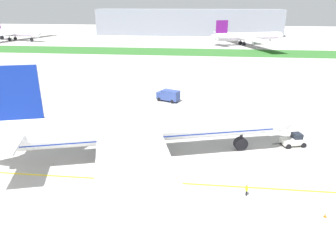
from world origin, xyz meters
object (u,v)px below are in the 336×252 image
object	(u,v)px
traffic_cone_near_nose	(325,215)
ground_crew_wingwalker_port	(247,189)
service_truck_baggage_loader	(169,95)
parked_airliner_far_left	(14,33)
parked_airliner_far_centre	(246,37)
airliner_foreground	(137,128)
pushback_tug	(294,140)

from	to	relation	value
traffic_cone_near_nose	ground_crew_wingwalker_port	bearing A→B (deg)	158.38
service_truck_baggage_loader	parked_airliner_far_left	bearing A→B (deg)	132.99
parked_airliner_far_centre	traffic_cone_near_nose	bearing A→B (deg)	-92.96
airliner_foreground	service_truck_baggage_loader	world-z (taller)	airliner_foreground
ground_crew_wingwalker_port	traffic_cone_near_nose	xyz separation A→B (m)	(8.86, -3.51, -0.71)
airliner_foreground	pushback_tug	xyz separation A→B (m)	(26.33, 7.88, -4.30)
ground_crew_wingwalker_port	traffic_cone_near_nose	world-z (taller)	ground_crew_wingwalker_port
traffic_cone_near_nose	parked_airliner_far_left	bearing A→B (deg)	129.48
traffic_cone_near_nose	parked_airliner_far_centre	world-z (taller)	parked_airliner_far_centre
parked_airliner_far_left	parked_airliner_far_centre	distance (m)	143.65
airliner_foreground	service_truck_baggage_loader	size ratio (longest dim) A/B	13.42
airliner_foreground	pushback_tug	bearing A→B (deg)	16.66
airliner_foreground	parked_airliner_far_centre	world-z (taller)	airliner_foreground
pushback_tug	traffic_cone_near_nose	xyz separation A→B (m)	(-1.22, -20.46, -0.76)
pushback_tug	traffic_cone_near_nose	size ratio (longest dim) A/B	10.35
pushback_tug	service_truck_baggage_loader	distance (m)	34.70
pushback_tug	parked_airliner_far_left	size ratio (longest dim) A/B	0.09
ground_crew_wingwalker_port	parked_airliner_far_left	size ratio (longest dim) A/B	0.02
traffic_cone_near_nose	parked_airliner_far_centre	bearing A→B (deg)	87.04
ground_crew_wingwalker_port	traffic_cone_near_nose	distance (m)	9.56
pushback_tug	parked_airliner_far_left	bearing A→B (deg)	133.51
traffic_cone_near_nose	service_truck_baggage_loader	xyz separation A→B (m)	(-23.72, 44.57, 1.29)
traffic_cone_near_nose	parked_airliner_far_left	xyz separation A→B (m)	(-135.32, 164.29, 4.40)
ground_crew_wingwalker_port	parked_airliner_far_centre	size ratio (longest dim) A/B	0.02
pushback_tug	service_truck_baggage_loader	bearing A→B (deg)	135.97
traffic_cone_near_nose	service_truck_baggage_loader	bearing A→B (deg)	118.02
traffic_cone_near_nose	service_truck_baggage_loader	distance (m)	50.50
pushback_tug	traffic_cone_near_nose	distance (m)	20.51
parked_airliner_far_left	parked_airliner_far_centre	size ratio (longest dim) A/B	0.94
airliner_foreground	ground_crew_wingwalker_port	xyz separation A→B (m)	(16.25, -9.06, -4.36)
service_truck_baggage_loader	parked_airliner_far_left	xyz separation A→B (m)	(-111.60, 119.72, 3.11)
pushback_tug	traffic_cone_near_nose	bearing A→B (deg)	-93.42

